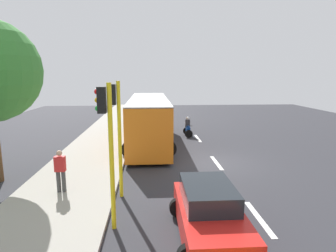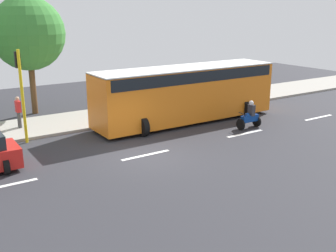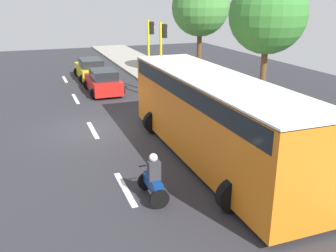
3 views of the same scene
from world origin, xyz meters
name	(u,v)px [view 1 (image 1 of 3)]	position (x,y,z in m)	size (l,w,h in m)	color
ground_plane	(216,164)	(0.00, 0.00, -0.05)	(40.00, 60.00, 0.10)	#2D2D33
sidewalk	(86,164)	(7.00, 0.00, 0.07)	(4.00, 60.00, 0.15)	#9E998E
lane_stripe_far_north	(187,125)	(0.00, -12.00, 0.01)	(0.20, 2.40, 0.01)	white
lane_stripe_north	(198,138)	(0.00, -6.00, 0.01)	(0.20, 2.40, 0.01)	white
lane_stripe_mid	(217,163)	(0.00, 0.00, 0.01)	(0.20, 2.40, 0.01)	white
lane_stripe_south	(259,218)	(0.00, 6.00, 0.01)	(0.20, 2.40, 0.01)	white
car_red	(209,214)	(1.90, 6.89, 0.71)	(2.17, 3.91, 1.52)	red
city_bus	(149,117)	(3.67, -4.83, 1.85)	(3.20, 11.00, 3.16)	orange
motorcycle	(188,128)	(0.65, -6.91, 0.64)	(0.60, 1.30, 1.53)	black
pedestrian_near_signal	(60,170)	(7.12, 3.69, 1.06)	(0.40, 0.24, 1.69)	#3F3F3F
traffic_light_corner	(117,123)	(4.85, 3.95, 2.93)	(0.49, 0.24, 4.50)	yellow
traffic_light_midblock	(107,137)	(4.85, 6.28, 2.93)	(0.49, 0.24, 4.50)	yellow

